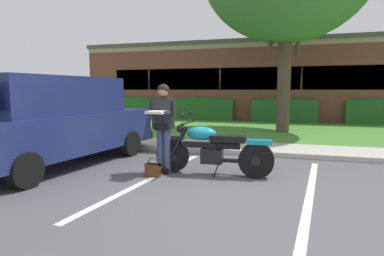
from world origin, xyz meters
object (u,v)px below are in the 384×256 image
(parked_suv_adjacent, at_px, (52,120))
(hedge_right, at_px, (377,111))
(rider_person, at_px, (163,121))
(motorcycle, at_px, (218,150))
(hedge_center_right, at_px, (284,110))
(handbag, at_px, (153,169))
(hedge_center_left, at_px, (204,108))
(hedge_left, at_px, (135,107))
(brick_building, at_px, (300,83))

(parked_suv_adjacent, xyz_separation_m, hedge_right, (8.43, 10.80, -0.30))
(rider_person, bearing_deg, parked_suv_adjacent, -177.85)
(motorcycle, bearing_deg, hedge_center_right, 85.10)
(handbag, distance_m, hedge_center_left, 11.22)
(rider_person, relative_size, hedge_center_right, 0.56)
(hedge_left, bearing_deg, rider_person, -60.39)
(hedge_left, distance_m, hedge_right, 12.04)
(motorcycle, bearing_deg, brick_building, 84.10)
(parked_suv_adjacent, xyz_separation_m, hedge_center_right, (4.42, 10.80, -0.30))
(hedge_right, bearing_deg, hedge_center_right, 180.00)
(hedge_left, bearing_deg, hedge_center_right, 0.00)
(rider_person, distance_m, hedge_right, 12.26)
(brick_building, bearing_deg, hedge_center_right, -97.82)
(hedge_center_left, bearing_deg, brick_building, 48.74)
(rider_person, bearing_deg, brick_building, 80.53)
(handbag, height_order, hedge_center_right, hedge_center_right)
(rider_person, distance_m, parked_suv_adjacent, 2.47)
(rider_person, height_order, handbag, rider_person)
(hedge_center_left, xyz_separation_m, hedge_center_right, (4.01, 0.00, 0.00))
(handbag, height_order, hedge_right, hedge_right)
(rider_person, xyz_separation_m, handbag, (-0.07, -0.33, -0.86))
(handbag, xyz_separation_m, parked_suv_adjacent, (-2.40, 0.24, 0.81))
(rider_person, xyz_separation_m, parked_suv_adjacent, (-2.47, -0.09, -0.05))
(parked_suv_adjacent, distance_m, hedge_left, 11.39)
(parked_suv_adjacent, distance_m, brick_building, 17.06)
(motorcycle, relative_size, hedge_left, 0.71)
(motorcycle, distance_m, hedge_center_left, 11.01)
(hedge_left, relative_size, hedge_right, 1.17)
(handbag, xyz_separation_m, hedge_center_right, (2.02, 11.03, 0.51))
(brick_building, bearing_deg, motorcycle, -95.90)
(hedge_center_left, relative_size, hedge_right, 1.16)
(handbag, height_order, parked_suv_adjacent, parked_suv_adjacent)
(parked_suv_adjacent, bearing_deg, handbag, -5.60)
(motorcycle, xyz_separation_m, parked_suv_adjacent, (-3.51, -0.23, 0.48))
(hedge_left, bearing_deg, motorcycle, -56.01)
(hedge_right, bearing_deg, hedge_left, 180.00)
(hedge_left, bearing_deg, brick_building, 31.73)
(rider_person, height_order, parked_suv_adjacent, parked_suv_adjacent)
(motorcycle, distance_m, handbag, 1.25)
(hedge_right, bearing_deg, rider_person, -119.11)
(hedge_center_right, bearing_deg, rider_person, -100.30)
(rider_person, relative_size, handbag, 4.74)
(hedge_center_right, bearing_deg, hedge_center_left, -180.00)
(parked_suv_adjacent, bearing_deg, rider_person, 2.15)
(rider_person, height_order, brick_building, brick_building)
(hedge_center_right, bearing_deg, hedge_right, -0.00)
(parked_suv_adjacent, bearing_deg, motorcycle, 3.82)
(motorcycle, relative_size, brick_building, 0.10)
(hedge_left, xyz_separation_m, hedge_center_left, (4.01, 0.00, 0.00))
(hedge_left, xyz_separation_m, hedge_center_right, (8.03, 0.00, 0.00))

